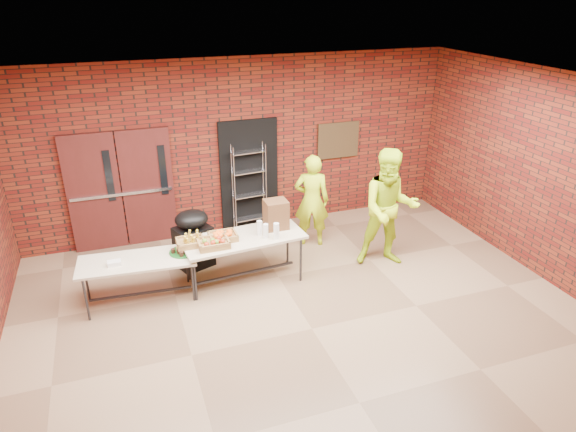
% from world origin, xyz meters
% --- Properties ---
extents(room, '(8.08, 7.08, 3.28)m').
position_xyz_m(room, '(0.00, 0.00, 1.60)').
color(room, brown).
rests_on(room, ground).
extents(double_doors, '(1.78, 0.12, 2.10)m').
position_xyz_m(double_doors, '(-2.20, 3.44, 1.05)').
color(double_doors, '#471614').
rests_on(double_doors, room).
extents(dark_doorway, '(1.10, 0.06, 2.10)m').
position_xyz_m(dark_doorway, '(0.10, 3.46, 1.05)').
color(dark_doorway, black).
rests_on(dark_doorway, room).
extents(bronze_plaque, '(0.85, 0.04, 0.70)m').
position_xyz_m(bronze_plaque, '(1.90, 3.45, 1.55)').
color(bronze_plaque, '#42331A').
rests_on(bronze_plaque, room).
extents(wire_rack, '(0.63, 0.26, 1.68)m').
position_xyz_m(wire_rack, '(0.06, 3.32, 0.84)').
color(wire_rack, '#B1B1B8').
rests_on(wire_rack, room).
extents(table_left, '(1.71, 0.82, 0.68)m').
position_xyz_m(table_left, '(-2.14, 1.51, 0.63)').
color(table_left, '#B4A989').
rests_on(table_left, room).
extents(table_right, '(1.93, 0.93, 0.77)m').
position_xyz_m(table_right, '(-0.53, 1.54, 0.70)').
color(table_right, '#B4A989').
rests_on(table_right, room).
extents(basket_bananas, '(0.40, 0.31, 0.13)m').
position_xyz_m(basket_bananas, '(-1.34, 1.54, 0.82)').
color(basket_bananas, '#9E7940').
rests_on(basket_bananas, table_right).
extents(basket_oranges, '(0.42, 0.32, 0.13)m').
position_xyz_m(basket_oranges, '(-0.85, 1.56, 0.82)').
color(basket_oranges, '#9E7940').
rests_on(basket_oranges, table_right).
extents(basket_apples, '(0.45, 0.35, 0.14)m').
position_xyz_m(basket_apples, '(-1.03, 1.39, 0.83)').
color(basket_apples, '#9E7940').
rests_on(basket_apples, table_right).
extents(muffin_tray, '(0.42, 0.42, 0.10)m').
position_xyz_m(muffin_tray, '(-1.46, 1.51, 0.73)').
color(muffin_tray, '#15521A').
rests_on(muffin_tray, table_left).
extents(napkin_box, '(0.19, 0.12, 0.06)m').
position_xyz_m(napkin_box, '(-2.44, 1.46, 0.71)').
color(napkin_box, white).
rests_on(napkin_box, table_left).
extents(coffee_dispenser, '(0.35, 0.31, 0.46)m').
position_xyz_m(coffee_dispenser, '(0.05, 1.69, 1.00)').
color(coffee_dispenser, '#52381C').
rests_on(coffee_dispenser, table_right).
extents(cup_stack_front, '(0.08, 0.08, 0.23)m').
position_xyz_m(cup_stack_front, '(-0.21, 1.40, 0.88)').
color(cup_stack_front, white).
rests_on(cup_stack_front, table_right).
extents(cup_stack_mid, '(0.09, 0.09, 0.26)m').
position_xyz_m(cup_stack_mid, '(-0.07, 1.32, 0.90)').
color(cup_stack_mid, white).
rests_on(cup_stack_mid, table_right).
extents(cup_stack_back, '(0.08, 0.08, 0.24)m').
position_xyz_m(cup_stack_back, '(-0.27, 1.53, 0.89)').
color(cup_stack_back, white).
rests_on(cup_stack_back, table_right).
extents(covered_grill, '(0.68, 0.63, 1.00)m').
position_xyz_m(covered_grill, '(-1.20, 2.28, 0.50)').
color(covered_grill, black).
rests_on(covered_grill, room).
extents(volunteer_woman, '(0.72, 0.60, 1.68)m').
position_xyz_m(volunteer_woman, '(0.93, 2.38, 0.84)').
color(volunteer_woman, '#BDE119').
rests_on(volunteer_woman, room).
extents(volunteer_man, '(1.15, 1.02, 1.99)m').
position_xyz_m(volunteer_man, '(1.86, 1.31, 1.00)').
color(volunteer_man, '#BDE119').
rests_on(volunteer_man, room).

